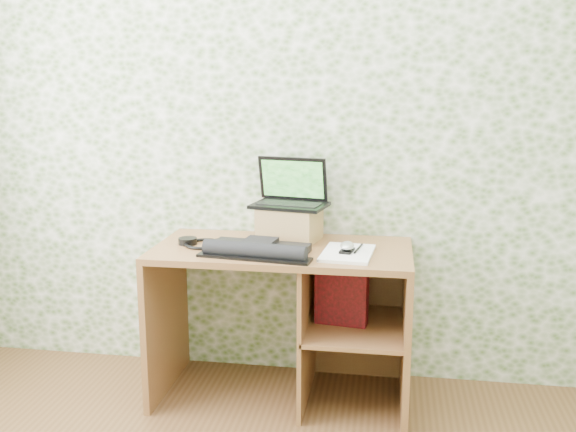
% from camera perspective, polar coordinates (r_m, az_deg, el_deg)
% --- Properties ---
extents(wall_back, '(3.50, 0.00, 3.50)m').
position_cam_1_polar(wall_back, '(3.21, 0.39, 8.14)').
color(wall_back, white).
rests_on(wall_back, ground).
extents(desk, '(1.20, 0.60, 0.75)m').
position_cam_1_polar(desk, '(3.10, 1.02, -7.54)').
color(desk, brown).
rests_on(desk, floor).
extents(riser, '(0.31, 0.28, 0.16)m').
position_cam_1_polar(riser, '(3.12, 0.15, -0.68)').
color(riser, olive).
rests_on(riser, desk).
extents(laptop, '(0.39, 0.31, 0.23)m').
position_cam_1_polar(laptop, '(3.13, 0.25, 1.93)').
color(laptop, black).
rests_on(laptop, riser).
extents(keyboard, '(0.52, 0.32, 0.07)m').
position_cam_1_polar(keyboard, '(2.88, -2.74, -2.96)').
color(keyboard, black).
rests_on(keyboard, desk).
extents(headphones, '(0.25, 0.21, 0.03)m').
position_cam_1_polar(headphones, '(3.06, -7.50, -2.41)').
color(headphones, black).
rests_on(headphones, desk).
extents(notepad, '(0.24, 0.33, 0.01)m').
position_cam_1_polar(notepad, '(2.89, 5.32, -3.31)').
color(notepad, white).
rests_on(notepad, desk).
extents(mouse, '(0.08, 0.11, 0.03)m').
position_cam_1_polar(mouse, '(2.88, 5.27, -2.86)').
color(mouse, silver).
rests_on(mouse, notepad).
extents(pen, '(0.03, 0.16, 0.01)m').
position_cam_1_polar(pen, '(2.93, 6.28, -2.88)').
color(pen, black).
rests_on(pen, notepad).
extents(red_box, '(0.25, 0.11, 0.29)m').
position_cam_1_polar(red_box, '(3.03, 4.80, -6.93)').
color(red_box, maroon).
rests_on(red_box, desk).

